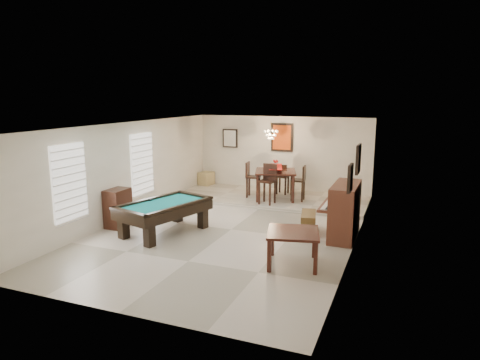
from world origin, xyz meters
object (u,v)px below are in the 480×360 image
Objects in this scene: pool_table at (165,218)px; piano_bench at (308,223)px; dining_chair_north at (283,179)px; chandelier at (271,131)px; dining_chair_east at (298,183)px; apothecary_chest at (118,208)px; dining_table at (275,183)px; dining_chair_south at (267,184)px; corner_bench at (206,178)px; upright_piano at (338,210)px; dining_chair_west at (253,180)px; flower_vase at (276,163)px; square_table at (293,248)px.

pool_table is 2.48× the size of piano_bench.
chandelier is (-0.24, -0.58, 1.59)m from dining_chair_north.
apothecary_chest is at bearing -47.25° from dining_chair_east.
pool_table is 4.22m from dining_table.
dining_chair_north is (3.00, 4.62, 0.13)m from apothecary_chest.
apothecary_chest is 4.34m from dining_chair_south.
corner_bench is (-1.32, 5.01, -0.02)m from pool_table.
corner_bench is 0.85× the size of chandelier.
piano_bench is 4.79m from apothecary_chest.
chandelier is (-2.55, 2.75, 1.56)m from upright_piano.
apothecary_chest is 4.47m from dining_chair_west.
dining_table is 0.62m from flower_vase.
upright_piano is 1.57× the size of apothecary_chest.
dining_chair_east is at bearing 102.83° from square_table.
dining_chair_south is at bearing 47.32° from apothecary_chest.
dining_chair_east is (2.33, 3.91, 0.30)m from pool_table.
piano_bench is at bearing -57.74° from flower_vase.
chandelier is (-1.84, 2.73, 1.95)m from piano_bench.
dining_chair_west is 1.86× the size of chandelier.
square_table is 0.82× the size of dining_table.
piano_bench is 0.79× the size of dining_chair_west.
upright_piano is at bearing 75.21° from square_table.
piano_bench is 0.73× the size of dining_table.
chandelier is at bearing 69.84° from dining_chair_north.
chandelier is at bearing -101.65° from dining_chair_east.
piano_bench is at bearing -57.74° from dining_table.
dining_chair_south is at bearing -32.23° from corner_bench.
square_table is at bearing 110.34° from dining_chair_north.
upright_piano is 1.41× the size of dining_chair_east.
flower_vase is (-2.34, 2.60, 0.60)m from upright_piano.
pool_table is at bearing -158.13° from piano_bench.
flower_vase is 0.38× the size of chandelier.
dining_chair_north reaches higher than pool_table.
corner_bench is (-2.94, 1.12, -0.27)m from dining_table.
chandelier reaches higher than pool_table.
dining_table is at bearing 83.63° from pool_table.
dining_chair_east is (0.75, 0.73, -0.05)m from dining_chair_south.
flower_vase reaches higher than dining_chair_west.
square_table is 5.55m from chandelier.
flower_vase is at bearing 110.88° from square_table.
upright_piano is at bearing 27.79° from dining_chair_east.
apothecary_chest is (-5.31, -1.29, -0.15)m from upright_piano.
dining_chair_north is at bearing 124.69° from upright_piano.
corner_bench is (0.04, 5.01, -0.14)m from apothecary_chest.
upright_piano is 1.26× the size of dining_table.
dining_chair_south is at bearing -49.94° from dining_chair_east.
upright_piano reaches higher than dining_chair_east.
dining_chair_south is 0.95m from dining_chair_west.
dining_chair_east is (0.69, -0.71, 0.05)m from dining_chair_north.
apothecary_chest is at bearing -164.13° from piano_bench.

